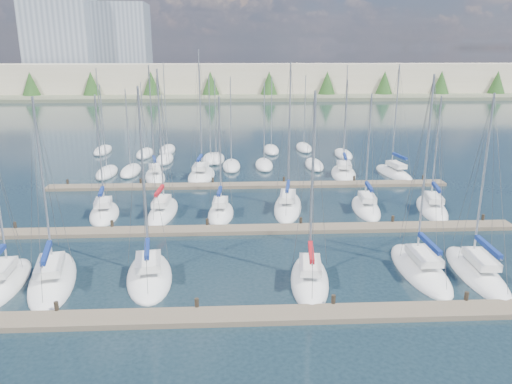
{
  "coord_description": "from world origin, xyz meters",
  "views": [
    {
      "loc": [
        -1.86,
        -23.21,
        14.77
      ],
      "look_at": [
        0.0,
        14.0,
        4.0
      ],
      "focal_mm": 35.0,
      "sensor_mm": 36.0,
      "label": 1
    }
  ],
  "objects_px": {
    "sailboat_j": "(221,213)",
    "sailboat_c": "(149,276)",
    "sailboat_i": "(163,212)",
    "sailboat_h": "(104,213)",
    "sailboat_l": "(366,208)",
    "sailboat_d": "(310,279)",
    "sailboat_n": "(155,176)",
    "sailboat_f": "(476,272)",
    "sailboat_a": "(6,282)",
    "sailboat_m": "(432,208)",
    "sailboat_e": "(420,269)",
    "sailboat_k": "(288,206)",
    "sailboat_r": "(394,173)",
    "sailboat_b": "(53,279)",
    "sailboat_o": "(201,175)",
    "sailboat_q": "(343,173)"
  },
  "relations": [
    {
      "from": "sailboat_n",
      "to": "sailboat_c",
      "type": "bearing_deg",
      "value": -93.55
    },
    {
      "from": "sailboat_r",
      "to": "sailboat_m",
      "type": "distance_m",
      "value": 13.69
    },
    {
      "from": "sailboat_r",
      "to": "sailboat_d",
      "type": "relative_size",
      "value": 1.05
    },
    {
      "from": "sailboat_a",
      "to": "sailboat_b",
      "type": "xyz_separation_m",
      "value": [
        2.84,
        0.36,
        -0.01
      ]
    },
    {
      "from": "sailboat_e",
      "to": "sailboat_m",
      "type": "relative_size",
      "value": 1.22
    },
    {
      "from": "sailboat_r",
      "to": "sailboat_d",
      "type": "xyz_separation_m",
      "value": [
        -14.63,
        -28.05,
        -0.01
      ]
    },
    {
      "from": "sailboat_j",
      "to": "sailboat_m",
      "type": "bearing_deg",
      "value": 4.66
    },
    {
      "from": "sailboat_c",
      "to": "sailboat_q",
      "type": "relative_size",
      "value": 1.11
    },
    {
      "from": "sailboat_c",
      "to": "sailboat_h",
      "type": "height_order",
      "value": "sailboat_c"
    },
    {
      "from": "sailboat_n",
      "to": "sailboat_l",
      "type": "bearing_deg",
      "value": -41.8
    },
    {
      "from": "sailboat_j",
      "to": "sailboat_c",
      "type": "relative_size",
      "value": 0.86
    },
    {
      "from": "sailboat_a",
      "to": "sailboat_q",
      "type": "xyz_separation_m",
      "value": [
        28.23,
        27.86,
        -0.01
      ]
    },
    {
      "from": "sailboat_r",
      "to": "sailboat_i",
      "type": "xyz_separation_m",
      "value": [
        -26.08,
        -13.48,
        0.0
      ]
    },
    {
      "from": "sailboat_f",
      "to": "sailboat_l",
      "type": "height_order",
      "value": "sailboat_f"
    },
    {
      "from": "sailboat_e",
      "to": "sailboat_h",
      "type": "relative_size",
      "value": 1.2
    },
    {
      "from": "sailboat_f",
      "to": "sailboat_m",
      "type": "relative_size",
      "value": 1.13
    },
    {
      "from": "sailboat_j",
      "to": "sailboat_h",
      "type": "relative_size",
      "value": 0.98
    },
    {
      "from": "sailboat_b",
      "to": "sailboat_j",
      "type": "xyz_separation_m",
      "value": [
        10.8,
        13.06,
        0.02
      ]
    },
    {
      "from": "sailboat_j",
      "to": "sailboat_d",
      "type": "xyz_separation_m",
      "value": [
        6.07,
        -13.92,
        0.0
      ]
    },
    {
      "from": "sailboat_o",
      "to": "sailboat_i",
      "type": "height_order",
      "value": "sailboat_o"
    },
    {
      "from": "sailboat_n",
      "to": "sailboat_f",
      "type": "bearing_deg",
      "value": -58.01
    },
    {
      "from": "sailboat_k",
      "to": "sailboat_f",
      "type": "distance_m",
      "value": 18.85
    },
    {
      "from": "sailboat_m",
      "to": "sailboat_a",
      "type": "bearing_deg",
      "value": -147.06
    },
    {
      "from": "sailboat_a",
      "to": "sailboat_d",
      "type": "height_order",
      "value": "sailboat_d"
    },
    {
      "from": "sailboat_a",
      "to": "sailboat_i",
      "type": "distance_m",
      "value": 16.33
    },
    {
      "from": "sailboat_k",
      "to": "sailboat_h",
      "type": "height_order",
      "value": "sailboat_k"
    },
    {
      "from": "sailboat_e",
      "to": "sailboat_m",
      "type": "distance_m",
      "value": 14.56
    },
    {
      "from": "sailboat_i",
      "to": "sailboat_l",
      "type": "bearing_deg",
      "value": 4.35
    },
    {
      "from": "sailboat_h",
      "to": "sailboat_e",
      "type": "bearing_deg",
      "value": -36.48
    },
    {
      "from": "sailboat_n",
      "to": "sailboat_m",
      "type": "xyz_separation_m",
      "value": [
        27.96,
        -13.49,
        -0.02
      ]
    },
    {
      "from": "sailboat_e",
      "to": "sailboat_d",
      "type": "xyz_separation_m",
      "value": [
        -7.81,
        -1.16,
        0.0
      ]
    },
    {
      "from": "sailboat_l",
      "to": "sailboat_e",
      "type": "xyz_separation_m",
      "value": [
        0.13,
        -13.7,
        0.0
      ]
    },
    {
      "from": "sailboat_o",
      "to": "sailboat_f",
      "type": "height_order",
      "value": "sailboat_o"
    },
    {
      "from": "sailboat_r",
      "to": "sailboat_e",
      "type": "bearing_deg",
      "value": -113.38
    },
    {
      "from": "sailboat_n",
      "to": "sailboat_i",
      "type": "height_order",
      "value": "sailboat_i"
    },
    {
      "from": "sailboat_i",
      "to": "sailboat_h",
      "type": "bearing_deg",
      "value": -174.4
    },
    {
      "from": "sailboat_c",
      "to": "sailboat_f",
      "type": "bearing_deg",
      "value": -9.61
    },
    {
      "from": "sailboat_a",
      "to": "sailboat_m",
      "type": "xyz_separation_m",
      "value": [
        33.6,
        13.88,
        -0.01
      ]
    },
    {
      "from": "sailboat_l",
      "to": "sailboat_h",
      "type": "relative_size",
      "value": 0.99
    },
    {
      "from": "sailboat_c",
      "to": "sailboat_h",
      "type": "relative_size",
      "value": 1.14
    },
    {
      "from": "sailboat_o",
      "to": "sailboat_b",
      "type": "xyz_separation_m",
      "value": [
        -8.25,
        -27.36,
        -0.02
      ]
    },
    {
      "from": "sailboat_j",
      "to": "sailboat_d",
      "type": "bearing_deg",
      "value": -63.1
    },
    {
      "from": "sailboat_d",
      "to": "sailboat_m",
      "type": "relative_size",
      "value": 1.15
    },
    {
      "from": "sailboat_n",
      "to": "sailboat_f",
      "type": "height_order",
      "value": "sailboat_n"
    },
    {
      "from": "sailboat_r",
      "to": "sailboat_f",
      "type": "xyz_separation_m",
      "value": [
        -3.21,
        -27.62,
        -0.01
      ]
    },
    {
      "from": "sailboat_l",
      "to": "sailboat_n",
      "type": "bearing_deg",
      "value": 154.27
    },
    {
      "from": "sailboat_m",
      "to": "sailboat_h",
      "type": "xyz_separation_m",
      "value": [
        -30.64,
        -0.0,
        0.0
      ]
    },
    {
      "from": "sailboat_n",
      "to": "sailboat_j",
      "type": "distance_m",
      "value": 16.08
    },
    {
      "from": "sailboat_i",
      "to": "sailboat_d",
      "type": "relative_size",
      "value": 1.06
    },
    {
      "from": "sailboat_k",
      "to": "sailboat_j",
      "type": "relative_size",
      "value": 1.25
    }
  ]
}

